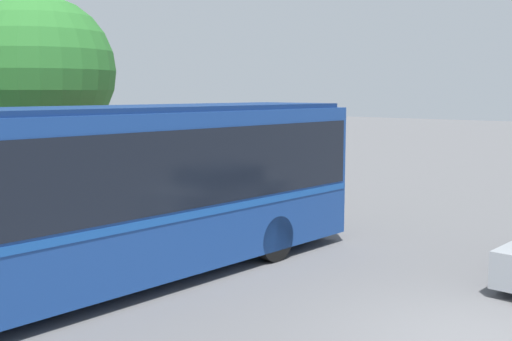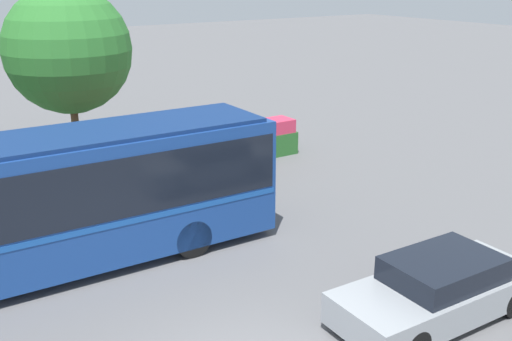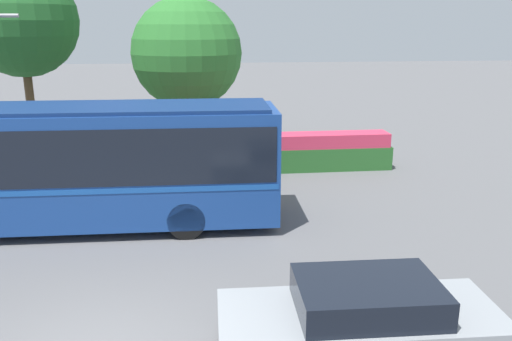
% 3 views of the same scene
% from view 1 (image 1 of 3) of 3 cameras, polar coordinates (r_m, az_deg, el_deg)
% --- Properties ---
extents(city_bus, '(11.84, 2.79, 3.37)m').
position_cam_1_polar(city_bus, '(11.63, -13.60, -1.41)').
color(city_bus, navy).
rests_on(city_bus, ground).
extents(flowering_hedge, '(10.25, 1.02, 1.42)m').
position_cam_1_polar(flowering_hedge, '(19.47, -7.59, -1.45)').
color(flowering_hedge, '#286028').
rests_on(flowering_hedge, ground).
extents(street_tree_centre, '(4.59, 4.59, 6.58)m').
position_cam_1_polar(street_tree_centre, '(20.25, -19.40, 8.73)').
color(street_tree_centre, brown).
rests_on(street_tree_centre, ground).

